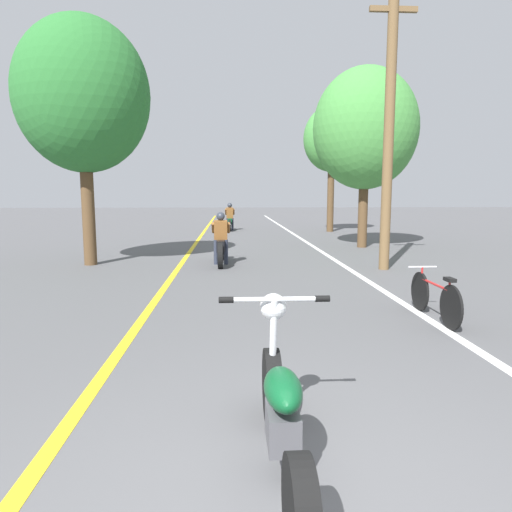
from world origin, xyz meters
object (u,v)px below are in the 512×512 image
at_px(bicycle_parked, 435,297).
at_px(roadside_tree_right_near, 365,129).
at_px(roadside_tree_left, 83,96).
at_px(motorcycle_foreground, 282,411).
at_px(motorcycle_rider_far, 230,220).
at_px(utility_pole, 389,127).
at_px(motorcycle_rider_lead, 221,244).
at_px(roadside_tree_right_far, 332,140).

bearing_deg(bicycle_parked, roadside_tree_right_near, 80.28).
relative_size(roadside_tree_right_near, roadside_tree_left, 0.98).
relative_size(motorcycle_foreground, bicycle_parked, 1.29).
relative_size(motorcycle_foreground, motorcycle_rider_far, 1.09).
relative_size(utility_pole, motorcycle_foreground, 3.11).
bearing_deg(motorcycle_foreground, utility_pole, 66.98).
distance_m(utility_pole, motorcycle_foreground, 9.16).
bearing_deg(motorcycle_rider_lead, bicycle_parked, -59.67).
bearing_deg(roadside_tree_left, motorcycle_rider_far, 72.06).
height_order(roadside_tree_right_near, motorcycle_foreground, roadside_tree_right_near).
xyz_separation_m(roadside_tree_left, motorcycle_rider_far, (3.59, 11.07, -3.69)).
relative_size(roadside_tree_left, motorcycle_rider_far, 3.17).
xyz_separation_m(utility_pole, bicycle_parked, (-0.76, -4.44, -3.04)).
bearing_deg(motorcycle_rider_far, motorcycle_rider_lead, -91.11).
bearing_deg(motorcycle_foreground, bicycle_parked, 53.37).
relative_size(utility_pole, roadside_tree_right_far, 1.10).
bearing_deg(bicycle_parked, roadside_tree_right_far, 83.16).
distance_m(utility_pole, roadside_tree_right_near, 4.72).
bearing_deg(bicycle_parked, motorcycle_foreground, -126.63).
bearing_deg(utility_pole, motorcycle_foreground, -113.02).
height_order(roadside_tree_right_near, motorcycle_rider_far, roadside_tree_right_near).
xyz_separation_m(roadside_tree_right_near, motorcycle_rider_far, (-4.55, 7.60, -3.43)).
bearing_deg(motorcycle_rider_lead, utility_pole, -14.95).
bearing_deg(motorcycle_foreground, motorcycle_rider_far, 91.05).
relative_size(motorcycle_rider_lead, bicycle_parked, 1.27).
height_order(utility_pole, motorcycle_foreground, utility_pole).
relative_size(roadside_tree_right_far, motorcycle_rider_lead, 2.88).
bearing_deg(roadside_tree_left, utility_pole, -8.79).
relative_size(roadside_tree_right_far, roadside_tree_left, 0.98).
bearing_deg(utility_pole, roadside_tree_right_far, 84.30).
relative_size(roadside_tree_left, motorcycle_rider_lead, 2.95).
bearing_deg(roadside_tree_left, bicycle_parked, -40.23).
height_order(roadside_tree_right_far, motorcycle_rider_lead, roadside_tree_right_far).
bearing_deg(bicycle_parked, utility_pole, 80.31).
relative_size(roadside_tree_right_near, motorcycle_rider_lead, 2.88).
distance_m(utility_pole, motorcycle_rider_lead, 5.01).
height_order(roadside_tree_left, motorcycle_foreground, roadside_tree_left).
bearing_deg(motorcycle_foreground, motorcycle_rider_lead, 93.70).
relative_size(motorcycle_rider_lead, motorcycle_rider_far, 1.08).
bearing_deg(utility_pole, motorcycle_rider_far, 107.11).
height_order(utility_pole, bicycle_parked, utility_pole).
distance_m(roadside_tree_right_near, motorcycle_rider_lead, 6.87).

